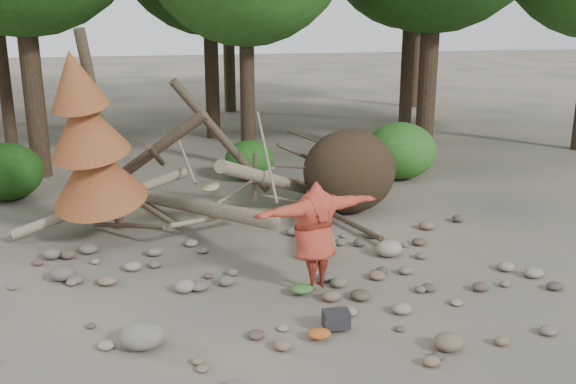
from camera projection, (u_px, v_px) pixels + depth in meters
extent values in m
plane|color=#514C44|center=(280.00, 298.00, 10.73)|extent=(120.00, 120.00, 0.00)
ellipsoid|color=#332619|center=(349.00, 171.00, 15.05)|extent=(2.20, 1.87, 1.98)
cylinder|color=gray|center=(199.00, 207.00, 13.84)|extent=(2.61, 5.11, 1.08)
cylinder|color=gray|center=(275.00, 181.00, 14.59)|extent=(3.18, 3.71, 1.90)
cylinder|color=brown|center=(139.00, 162.00, 14.19)|extent=(3.08, 1.91, 2.49)
cylinder|color=gray|center=(317.00, 210.00, 14.26)|extent=(1.13, 4.98, 0.43)
cylinder|color=brown|center=(223.00, 139.00, 14.67)|extent=(2.39, 1.03, 2.89)
cylinder|color=gray|center=(103.00, 202.00, 13.65)|extent=(3.71, 0.86, 1.20)
cylinder|color=#4C3F30|center=(128.00, 226.00, 13.40)|extent=(1.52, 1.70, 0.49)
cylinder|color=gray|center=(248.00, 184.00, 14.68)|extent=(1.57, 0.85, 0.69)
cylinder|color=#4C3F30|center=(310.00, 159.00, 15.38)|extent=(1.92, 1.25, 1.10)
cylinder|color=gray|center=(186.00, 159.00, 14.00)|extent=(0.37, 1.42, 0.85)
cylinder|color=#4C3F30|center=(347.00, 221.00, 14.16)|extent=(0.79, 2.54, 0.12)
cylinder|color=gray|center=(211.00, 219.00, 13.34)|extent=(1.78, 1.11, 0.29)
cylinder|color=#4C3F30|center=(102.00, 134.00, 13.07)|extent=(0.67, 1.13, 4.35)
cone|color=brown|center=(96.00, 172.00, 12.94)|extent=(2.06, 2.13, 1.86)
cone|color=brown|center=(85.00, 124.00, 12.45)|extent=(1.71, 1.78, 1.65)
cone|color=brown|center=(75.00, 79.00, 12.00)|extent=(1.23, 1.30, 1.41)
cylinder|color=#38281C|center=(25.00, 16.00, 17.34)|extent=(0.56, 0.56, 8.96)
cylinder|color=#38281C|center=(247.00, 48.00, 18.59)|extent=(0.44, 0.44, 7.14)
cylinder|color=#38281C|center=(432.00, 7.00, 20.11)|extent=(0.60, 0.60, 9.45)
cylinder|color=#38281C|center=(210.00, 20.00, 22.98)|extent=(0.52, 0.52, 8.54)
cylinder|color=#38281C|center=(410.00, 26.00, 24.26)|extent=(0.50, 0.50, 8.12)
cylinder|color=#38281C|center=(228.00, 16.00, 29.18)|extent=(0.54, 0.54, 8.75)
cylinder|color=#38281C|center=(416.00, 25.00, 30.75)|extent=(0.46, 0.46, 7.84)
ellipsoid|color=#1C4913|center=(6.00, 172.00, 16.11)|extent=(1.80, 1.80, 1.44)
ellipsoid|color=#255D1A|center=(250.00, 160.00, 18.06)|extent=(1.40, 1.40, 1.12)
ellipsoid|color=#2F6E22|center=(400.00, 151.00, 18.14)|extent=(2.00, 2.00, 1.60)
imported|color=#A43625|center=(315.00, 235.00, 10.72)|extent=(2.39, 1.18, 1.87)
cylinder|color=#887456|center=(211.00, 187.00, 9.93)|extent=(0.29, 0.28, 0.11)
cube|color=black|center=(336.00, 323.00, 9.61)|extent=(0.40, 0.28, 0.26)
ellipsoid|color=#36692A|center=(302.00, 291.00, 10.81)|extent=(0.40, 0.33, 0.15)
ellipsoid|color=#9F4D1B|center=(319.00, 337.00, 9.34)|extent=(0.34, 0.28, 0.13)
ellipsoid|color=slate|center=(142.00, 335.00, 9.11)|extent=(0.64, 0.58, 0.38)
ellipsoid|color=brown|center=(448.00, 342.00, 9.06)|extent=(0.42, 0.38, 0.25)
ellipsoid|color=gray|center=(389.00, 248.00, 12.52)|extent=(0.53, 0.47, 0.32)
ellipsoid|color=#5D564E|center=(63.00, 273.00, 11.40)|extent=(0.46, 0.42, 0.28)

